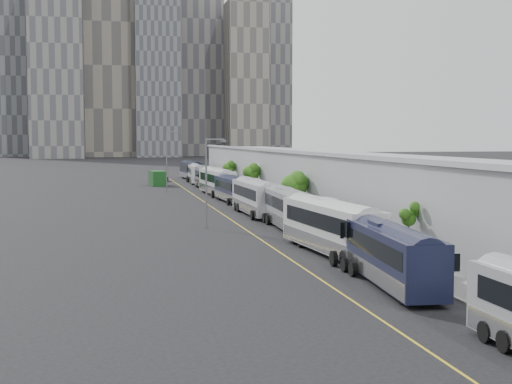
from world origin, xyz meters
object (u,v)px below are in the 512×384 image
object	(u,v)px
street_lamp_far	(168,157)
shipping_container	(158,178)
bus_3	(289,212)
suv	(161,178)
bus_5	(232,191)
bus_2	(331,231)
street_lamp_near	(208,176)
bus_6	(217,184)
bus_8	(196,175)
bus_4	(256,200)
bus_9	(191,172)
bus_7	(208,179)
bus_1	(391,260)

from	to	relation	value
street_lamp_far	shipping_container	xyz separation A→B (m)	(-0.53, 16.30, -4.24)
bus_3	suv	distance (m)	77.35
bus_3	street_lamp_far	bearing A→B (deg)	101.19
bus_5	shipping_container	distance (m)	36.23
bus_2	street_lamp_far	xyz separation A→B (m)	(-6.98, 63.02, 3.86)
suv	bus_5	bearing A→B (deg)	-83.62
bus_2	street_lamp_near	size ratio (longest dim) A/B	1.63
bus_6	street_lamp_near	xyz separation A→B (m)	(-6.81, -39.44, 3.26)
bus_6	bus_8	world-z (taller)	bus_6
bus_8	street_lamp_near	bearing A→B (deg)	-92.77
bus_2	bus_4	world-z (taller)	bus_2
bus_8	bus_9	distance (m)	12.02
shipping_container	suv	bearing A→B (deg)	77.56
street_lamp_near	shipping_container	distance (m)	62.64
bus_8	street_lamp_far	xyz separation A→B (m)	(-7.22, -22.34, 4.06)
bus_2	suv	xyz separation A→B (m)	(-5.98, 91.99, -0.96)
bus_6	street_lamp_near	bearing A→B (deg)	-103.42
bus_2	bus_6	distance (m)	56.23
bus_4	bus_7	world-z (taller)	bus_4
bus_2	bus_7	size ratio (longest dim) A/B	1.08
shipping_container	bus_1	bearing A→B (deg)	-90.88
street_lamp_near	suv	xyz separation A→B (m)	(0.92, 75.20, -4.24)
bus_7	bus_1	bearing A→B (deg)	-91.84
bus_4	shipping_container	distance (m)	52.29
bus_5	bus_8	size ratio (longest dim) A/B	0.99
bus_5	bus_9	size ratio (longest dim) A/B	0.93
bus_3	shipping_container	size ratio (longest dim) A/B	2.45
bus_1	bus_6	size ratio (longest dim) A/B	0.89
bus_2	bus_7	world-z (taller)	bus_2
bus_7	bus_9	xyz separation A→B (m)	(0.41, 28.08, 0.01)
bus_3	bus_6	xyz separation A→B (m)	(-0.70, 41.31, 0.10)
bus_5	street_lamp_near	xyz separation A→B (m)	(-6.94, -27.10, 3.48)
bus_9	bus_5	bearing A→B (deg)	-95.12
street_lamp_near	bus_3	bearing A→B (deg)	-14.00
bus_3	suv	xyz separation A→B (m)	(-6.58, 77.07, -0.88)
bus_4	bus_5	xyz separation A→B (m)	(0.07, 16.32, -0.18)
bus_7	street_lamp_far	size ratio (longest dim) A/B	1.34
suv	bus_1	bearing A→B (deg)	-87.51
street_lamp_near	bus_6	bearing A→B (deg)	80.21
bus_4	street_lamp_near	xyz separation A→B (m)	(-6.87, -10.78, 3.30)
bus_6	shipping_container	distance (m)	24.26
bus_1	bus_4	xyz separation A→B (m)	(0.06, 39.44, 0.16)
bus_6	shipping_container	size ratio (longest dim) A/B	2.61
bus_6	suv	world-z (taller)	bus_6
bus_3	bus_4	distance (m)	12.67
bus_8	bus_4	bearing A→B (deg)	-87.09
bus_4	suv	xyz separation A→B (m)	(-5.95, 64.41, -0.94)
street_lamp_far	suv	xyz separation A→B (m)	(1.00, 28.97, -4.83)
bus_4	bus_5	world-z (taller)	bus_4
bus_1	bus_4	bearing A→B (deg)	94.54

